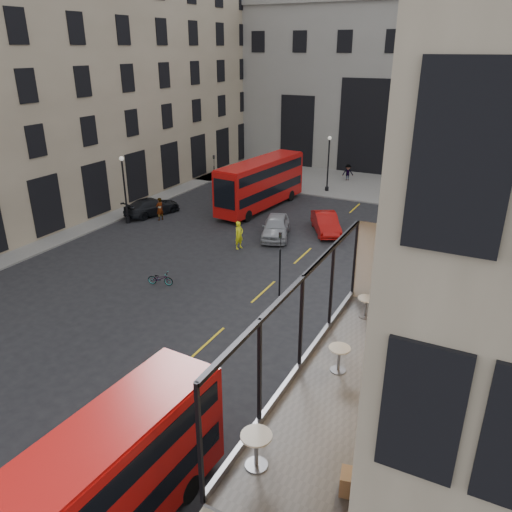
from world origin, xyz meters
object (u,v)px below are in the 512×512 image
at_px(car_b, 326,223).
at_px(car_c, 152,206).
at_px(cafe_chair_d, 419,329).
at_px(street_lamp_a, 125,194).
at_px(cafe_chair_a, 352,481).
at_px(bus_near, 78,508).
at_px(pedestrian_b, 348,173).
at_px(car_a, 276,227).
at_px(cyclist, 239,235).
at_px(cafe_table_mid, 339,355).
at_px(cafe_table_near, 256,445).
at_px(cafe_chair_b, 395,389).
at_px(pedestrian_c, 397,191).
at_px(pedestrian_e, 160,209).
at_px(bicycle, 160,279).
at_px(pedestrian_a, 224,176).
at_px(cafe_table_far, 366,304).
at_px(traffic_light_near, 280,256).
at_px(street_lamp_b, 328,167).
at_px(bus_far, 261,182).
at_px(traffic_light_far, 214,170).
at_px(pedestrian_d, 454,204).
at_px(cafe_chair_c, 391,363).

height_order(car_b, car_c, car_b).
bearing_deg(car_b, cafe_chair_d, -94.09).
relative_size(street_lamp_a, cafe_chair_d, 6.52).
height_order(cafe_chair_a, cafe_chair_d, cafe_chair_a).
bearing_deg(bus_near, pedestrian_b, 98.47).
relative_size(car_a, cyclist, 2.36).
bearing_deg(cafe_table_mid, cafe_table_near, -96.63).
height_order(bus_near, car_c, bus_near).
distance_m(car_a, car_c, 11.45).
relative_size(street_lamp_a, cafe_chair_a, 5.98).
height_order(cafe_chair_a, cafe_chair_b, cafe_chair_a).
height_order(pedestrian_c, pedestrian_e, pedestrian_e).
bearing_deg(cafe_chair_a, bicycle, 138.76).
distance_m(pedestrian_a, cafe_table_far, 36.22).
xyz_separation_m(cafe_table_far, cafe_chair_b, (1.83, -3.74, -0.24)).
xyz_separation_m(traffic_light_near, pedestrian_b, (-4.44, 26.80, -1.53)).
bearing_deg(street_lamp_b, car_b, -70.93).
xyz_separation_m(bus_far, cafe_table_far, (15.18, -22.63, 2.72)).
xyz_separation_m(traffic_light_far, pedestrian_c, (15.61, 6.37, -1.59)).
bearing_deg(traffic_light_far, cafe_table_far, -49.34).
relative_size(car_a, cafe_table_mid, 6.12).
bearing_deg(car_a, cyclist, -131.89).
height_order(street_lamp_b, car_c, street_lamp_b).
distance_m(bus_far, cafe_table_far, 27.38).
distance_m(bus_far, bicycle, 16.49).
height_order(cafe_table_near, cafe_chair_d, cafe_table_near).
xyz_separation_m(traffic_light_near, pedestrian_a, (-15.37, 20.05, -1.59)).
bearing_deg(bus_far, cafe_table_far, -56.15).
bearing_deg(pedestrian_d, street_lamp_a, 89.68).
bearing_deg(bus_far, traffic_light_far, 163.99).
relative_size(car_b, bicycle, 2.95).
distance_m(traffic_light_near, pedestrian_d, 21.38).
bearing_deg(cafe_table_near, cafe_chair_b, 59.73).
bearing_deg(cyclist, cafe_chair_b, -123.97).
height_order(cyclist, cafe_chair_a, cafe_chair_a).
distance_m(bicycle, cyclist, 7.32).
relative_size(bicycle, pedestrian_a, 0.92).
distance_m(pedestrian_c, cafe_table_far, 31.36).
bearing_deg(car_a, cafe_chair_d, -72.89).
height_order(traffic_light_near, street_lamp_b, street_lamp_b).
xyz_separation_m(bus_near, car_b, (-3.28, 27.91, -1.45)).
xyz_separation_m(pedestrian_e, cafe_table_near, (20.66, -23.43, 4.23)).
distance_m(bicycle, cafe_table_far, 15.75).
bearing_deg(pedestrian_c, cyclist, 24.31).
xyz_separation_m(pedestrian_c, cafe_table_near, (4.91, -38.05, 4.33)).
bearing_deg(bicycle, cafe_chair_a, -147.17).
distance_m(traffic_light_near, cafe_chair_c, 13.87).
bearing_deg(car_a, pedestrian_e, 164.28).
bearing_deg(traffic_light_near, bus_near, -83.03).
height_order(car_c, cafe_table_far, cafe_table_far).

